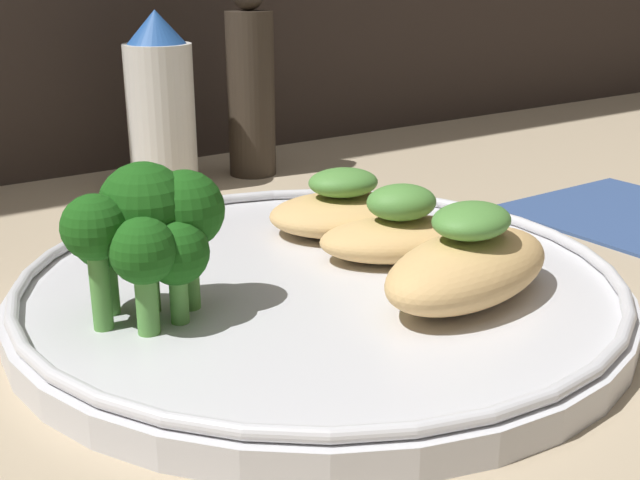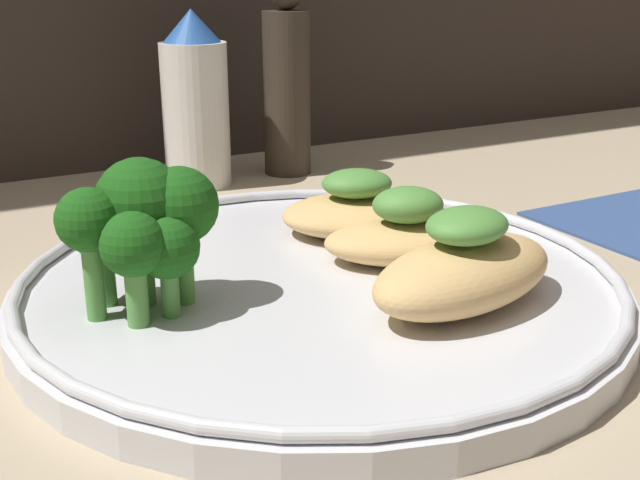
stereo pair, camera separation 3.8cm
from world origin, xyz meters
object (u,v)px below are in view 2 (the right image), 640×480
(sauce_bottle, at_px, (195,103))
(pepper_grinder, at_px, (287,87))
(plate, at_px, (320,286))
(broccoli_bunch, at_px, (142,222))

(sauce_bottle, xyz_separation_m, pepper_grinder, (0.08, 0.00, 0.01))
(plate, distance_m, broccoli_bunch, 0.10)
(plate, xyz_separation_m, broccoli_bunch, (-0.08, 0.01, 0.04))
(broccoli_bunch, height_order, pepper_grinder, pepper_grinder)
(broccoli_bunch, xyz_separation_m, sauce_bottle, (0.11, 0.24, 0.01))
(plate, distance_m, sauce_bottle, 0.25)
(plate, relative_size, pepper_grinder, 1.98)
(plate, distance_m, pepper_grinder, 0.27)
(broccoli_bunch, relative_size, sauce_bottle, 0.55)
(pepper_grinder, bearing_deg, plate, -113.37)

